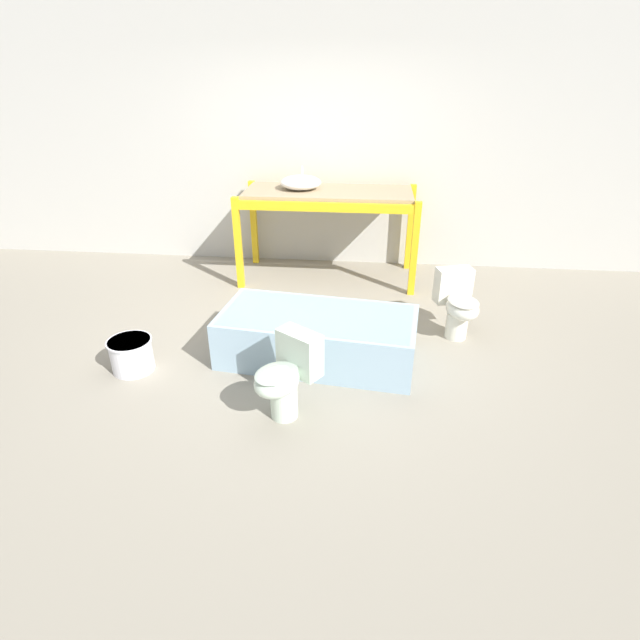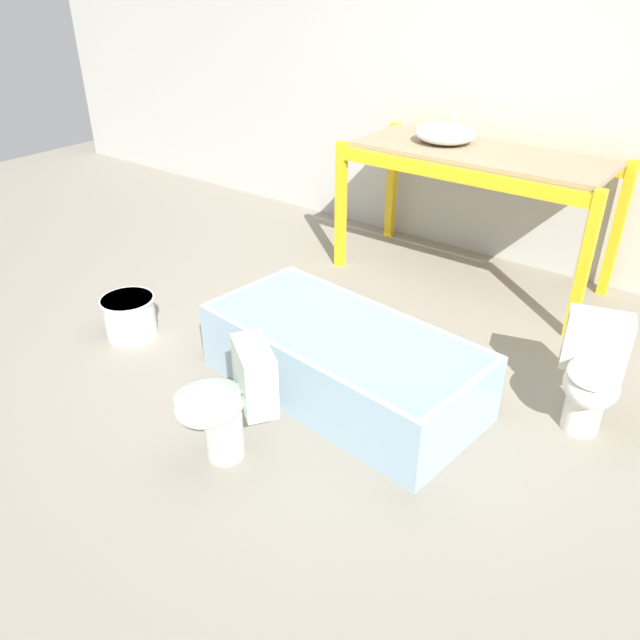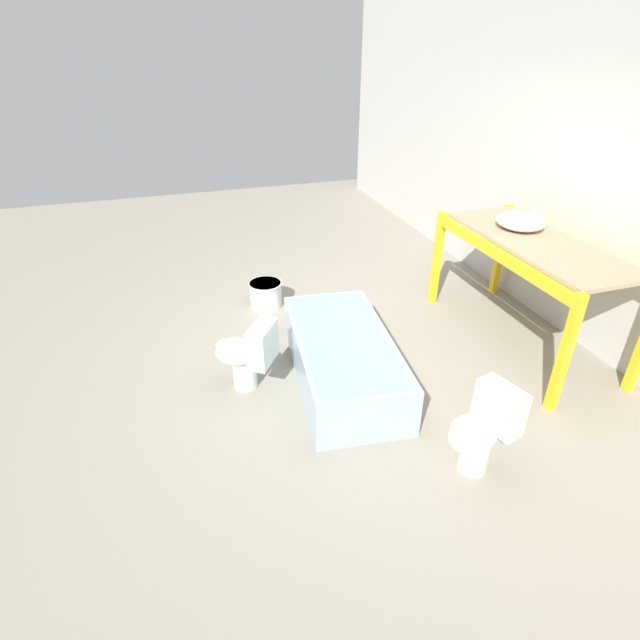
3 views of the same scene
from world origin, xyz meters
The scene contains 8 objects.
ground_plane centered at (0.00, 0.00, 0.00)m, with size 12.00×12.00×0.00m, color gray.
warehouse_wall_rear centered at (0.00, 2.17, 1.60)m, with size 10.80×0.08×3.20m.
shelving_rack centered at (0.17, 1.59, 0.87)m, with size 1.97×0.85×1.02m.
sink_basin centered at (-0.14, 1.63, 1.09)m, with size 0.45×0.43×0.23m.
bathtub_main centered at (0.24, -0.23, 0.24)m, with size 1.70×0.95×0.42m.
toilet_near centered at (0.10, -1.01, 0.33)m, with size 0.52×0.57×0.61m.
toilet_far centered at (1.46, 0.30, 0.33)m, with size 0.42×0.55×0.61m.
bucket_white centered at (-1.26, -0.56, 0.15)m, with size 0.36×0.36×0.28m.
Camera 2 is at (1.94, -2.70, 2.20)m, focal length 35.00 mm.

